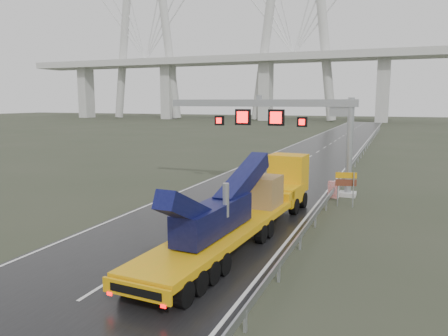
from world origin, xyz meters
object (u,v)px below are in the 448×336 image
at_px(sign_gantry, 285,119).
at_px(heavy_haul_truck, 253,201).
at_px(exit_sign_pair, 346,182).
at_px(striped_barrier, 333,190).

distance_m(sign_gantry, heavy_haul_truck, 11.61).
distance_m(heavy_haul_truck, exit_sign_pair, 8.44).
height_order(exit_sign_pair, striped_barrier, exit_sign_pair).
relative_size(sign_gantry, heavy_haul_truck, 0.83).
relative_size(sign_gantry, exit_sign_pair, 6.32).
height_order(heavy_haul_truck, exit_sign_pair, heavy_haul_truck).
xyz_separation_m(heavy_haul_truck, exit_sign_pair, (4.03, 7.41, 0.03)).
bearing_deg(exit_sign_pair, heavy_haul_truck, -133.55).
xyz_separation_m(heavy_haul_truck, striped_barrier, (2.93, 9.88, -1.01)).
bearing_deg(sign_gantry, heavy_haul_truck, -84.94).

